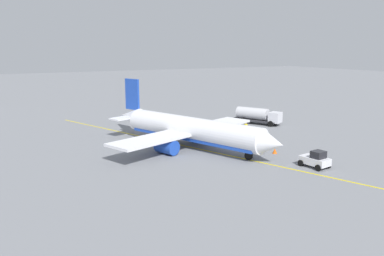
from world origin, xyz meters
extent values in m
plane|color=slate|center=(0.00, 0.00, 0.00)|extent=(400.00, 400.00, 0.00)
cylinder|color=white|center=(0.00, 0.00, 2.81)|extent=(24.02, 11.75, 3.62)
cube|color=#1E47B7|center=(0.00, 0.00, 1.81)|extent=(22.53, 10.67, 1.01)
cone|color=white|center=(12.65, 4.64, 2.81)|extent=(4.36, 4.42, 3.47)
cone|color=white|center=(-13.29, -4.87, 3.17)|extent=(5.49, 4.51, 3.07)
cube|color=#1E47B7|center=(-12.65, -4.64, 7.02)|extent=(3.13, 1.44, 5.20)
cube|color=white|center=(-12.65, -4.64, 3.21)|extent=(5.14, 8.71, 0.24)
cube|color=white|center=(-0.94, -0.34, 2.36)|extent=(13.83, 27.08, 0.36)
cylinder|color=#1E47B7|center=(-1.98, 4.81, 1.11)|extent=(3.73, 3.07, 2.10)
cylinder|color=#1E47B7|center=(1.60, -4.95, 1.11)|extent=(3.73, 3.07, 2.10)
cylinder|color=#4C4C51|center=(9.49, 3.48, 1.14)|extent=(0.24, 0.24, 1.17)
cylinder|color=black|center=(9.49, 3.48, 0.55)|extent=(1.17, 0.75, 1.10)
cylinder|color=#4C4C51|center=(-2.77, 1.75, 1.14)|extent=(0.24, 0.24, 1.17)
cylinder|color=black|center=(-2.77, 1.75, 0.55)|extent=(1.17, 0.75, 1.10)
cylinder|color=#4C4C51|center=(-0.98, -3.13, 1.14)|extent=(0.24, 0.24, 1.17)
cylinder|color=black|center=(-0.98, -3.13, 0.55)|extent=(1.17, 0.75, 1.10)
cube|color=#2D2D33|center=(-10.90, 20.18, 0.70)|extent=(9.31, 6.41, 0.30)
cube|color=silver|center=(-7.18, 22.09, 1.65)|extent=(2.87, 3.05, 2.00)
cube|color=black|center=(-6.38, 22.50, 2.05)|extent=(1.06, 1.85, 0.90)
cylinder|color=silver|center=(-11.44, 19.90, 2.00)|extent=(6.72, 4.96, 2.30)
cylinder|color=black|center=(-8.10, 23.02, 0.55)|extent=(1.14, 0.81, 1.10)
cylinder|color=black|center=(-6.96, 20.79, 0.55)|extent=(1.14, 0.81, 1.10)
cylinder|color=black|center=(-13.46, 20.27, 0.55)|extent=(1.14, 0.81, 1.10)
cylinder|color=black|center=(-12.32, 18.05, 0.55)|extent=(1.14, 0.81, 1.10)
cube|color=silver|center=(16.16, 8.74, 0.85)|extent=(3.84, 2.47, 0.90)
cube|color=black|center=(16.65, 8.81, 1.75)|extent=(1.60, 1.78, 0.90)
cylinder|color=black|center=(15.00, 7.58, 0.40)|extent=(0.83, 0.41, 0.80)
cylinder|color=black|center=(14.73, 9.56, 0.40)|extent=(0.83, 0.41, 0.80)
cylinder|color=black|center=(17.58, 7.93, 0.40)|extent=(0.83, 0.41, 0.80)
cylinder|color=black|center=(17.31, 9.91, 0.40)|extent=(0.83, 0.41, 0.80)
cube|color=navy|center=(-5.27, 13.76, 0.42)|extent=(0.37, 0.47, 0.85)
cube|color=yellow|center=(-5.27, 13.76, 1.15)|extent=(0.41, 0.56, 0.60)
sphere|color=tan|center=(-5.27, 13.76, 1.59)|extent=(0.24, 0.24, 0.24)
cone|color=#F2590F|center=(8.65, 8.69, 0.37)|extent=(0.66, 0.66, 0.73)
cube|color=yellow|center=(0.00, 0.00, 0.01)|extent=(66.09, 24.47, 0.01)
camera|label=1|loc=(50.91, -27.72, 14.76)|focal=37.13mm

